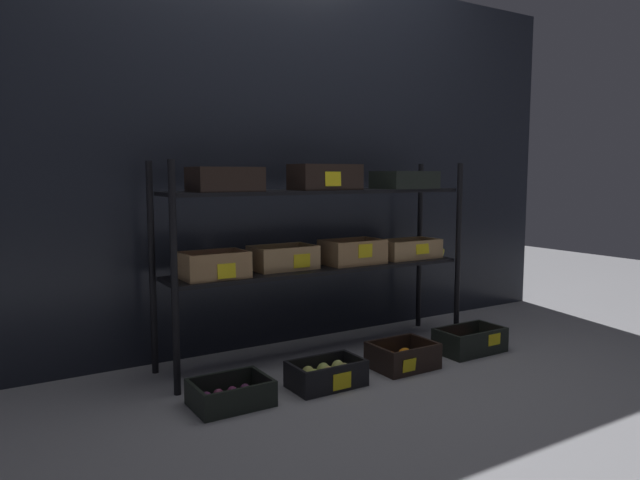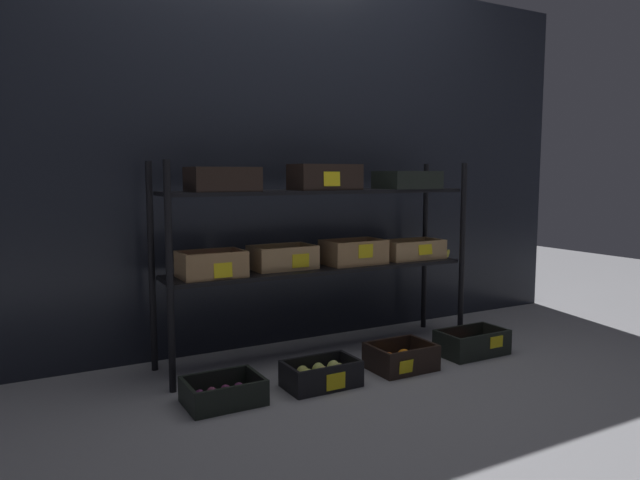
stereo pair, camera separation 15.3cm
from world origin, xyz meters
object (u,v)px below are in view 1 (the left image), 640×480
Objects in this scene: crate_ground_apple_red at (470,343)px; display_rack at (323,230)px; crate_ground_plum at (231,396)px; crate_ground_orange at (403,358)px; crate_ground_pear at (326,375)px.

display_rack is at bearing 150.13° from crate_ground_apple_red.
crate_ground_orange is (0.94, -0.01, 0.01)m from crate_ground_plum.
crate_ground_plum is 0.94m from crate_ground_orange.
display_rack is 5.33× the size of crate_ground_pear.
crate_ground_pear is 0.96m from crate_ground_apple_red.
crate_ground_pear is at bearing -178.13° from crate_ground_orange.
crate_ground_orange is at bearing -62.21° from display_rack.
crate_ground_pear is at bearing -3.19° from crate_ground_plum.
crate_ground_plum is 0.47m from crate_ground_pear.
crate_ground_plum is (-0.72, -0.41, -0.64)m from display_rack.
crate_ground_plum is 0.87× the size of crate_ground_apple_red.
crate_ground_apple_red is at bearing -0.10° from crate_ground_plum.
crate_ground_apple_red is at bearing 1.41° from crate_ground_pear.
crate_ground_plum is at bearing 179.35° from crate_ground_orange.
crate_ground_orange is at bearing -179.03° from crate_ground_apple_red.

